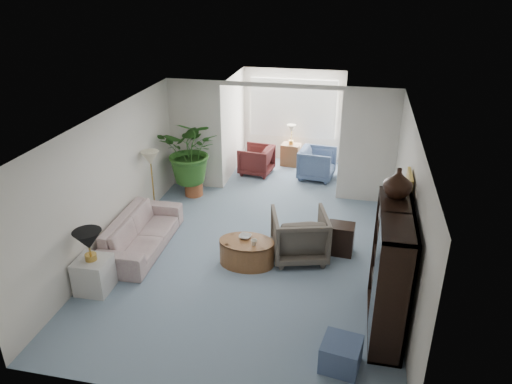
% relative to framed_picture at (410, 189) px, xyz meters
% --- Properties ---
extents(floor, '(6.00, 6.00, 0.00)m').
position_rel_framed_picture_xyz_m(floor, '(-2.46, 0.10, -1.70)').
color(floor, '#879CB3').
rests_on(floor, ground).
extents(sunroom_floor, '(2.60, 2.60, 0.00)m').
position_rel_framed_picture_xyz_m(sunroom_floor, '(-2.46, 4.20, -1.70)').
color(sunroom_floor, '#879CB3').
rests_on(sunroom_floor, ground).
extents(back_pier_left, '(1.20, 0.12, 2.50)m').
position_rel_framed_picture_xyz_m(back_pier_left, '(-4.36, 3.10, -0.45)').
color(back_pier_left, silver).
rests_on(back_pier_left, ground).
extents(back_pier_right, '(1.20, 0.12, 2.50)m').
position_rel_framed_picture_xyz_m(back_pier_right, '(-0.56, 3.10, -0.45)').
color(back_pier_right, silver).
rests_on(back_pier_right, ground).
extents(back_header, '(2.60, 0.12, 0.10)m').
position_rel_framed_picture_xyz_m(back_header, '(-2.46, 3.10, 0.75)').
color(back_header, silver).
rests_on(back_header, back_pier_left).
extents(window_pane, '(2.20, 0.02, 1.50)m').
position_rel_framed_picture_xyz_m(window_pane, '(-2.46, 5.28, -0.30)').
color(window_pane, white).
extents(window_blinds, '(2.20, 0.02, 1.50)m').
position_rel_framed_picture_xyz_m(window_blinds, '(-2.46, 5.25, -0.30)').
color(window_blinds, white).
extents(framed_picture, '(0.04, 0.50, 0.40)m').
position_rel_framed_picture_xyz_m(framed_picture, '(0.00, 0.00, 0.00)').
color(framed_picture, beige).
extents(sofa, '(0.90, 2.18, 0.63)m').
position_rel_framed_picture_xyz_m(sofa, '(-4.47, 0.22, -1.38)').
color(sofa, beige).
rests_on(sofa, ground).
extents(end_table, '(0.52, 0.52, 0.56)m').
position_rel_framed_picture_xyz_m(end_table, '(-4.67, -1.13, -1.42)').
color(end_table, silver).
rests_on(end_table, ground).
extents(table_lamp, '(0.44, 0.44, 0.30)m').
position_rel_framed_picture_xyz_m(table_lamp, '(-4.67, -1.13, -0.79)').
color(table_lamp, black).
rests_on(table_lamp, end_table).
extents(floor_lamp, '(0.36, 0.36, 0.28)m').
position_rel_framed_picture_xyz_m(floor_lamp, '(-4.77, 1.51, -0.45)').
color(floor_lamp, beige).
rests_on(floor_lamp, ground).
extents(coffee_table, '(1.05, 1.05, 0.45)m').
position_rel_framed_picture_xyz_m(coffee_table, '(-2.49, 0.10, -1.47)').
color(coffee_table, brown).
rests_on(coffee_table, ground).
extents(coffee_bowl, '(0.23, 0.23, 0.05)m').
position_rel_framed_picture_xyz_m(coffee_bowl, '(-2.54, 0.20, -1.22)').
color(coffee_bowl, beige).
rests_on(coffee_bowl, coffee_table).
extents(coffee_cup, '(0.12, 0.12, 0.10)m').
position_rel_framed_picture_xyz_m(coffee_cup, '(-2.34, 0.00, -1.20)').
color(coffee_cup, beige).
rests_on(coffee_cup, coffee_table).
extents(wingback_chair, '(1.15, 1.16, 0.86)m').
position_rel_framed_picture_xyz_m(wingback_chair, '(-1.65, 0.52, -1.27)').
color(wingback_chair, '#5E554A').
rests_on(wingback_chair, ground).
extents(side_table_dark, '(0.49, 0.40, 0.56)m').
position_rel_framed_picture_xyz_m(side_table_dark, '(-0.95, 0.82, -1.42)').
color(side_table_dark, black).
rests_on(side_table_dark, ground).
extents(entertainment_cabinet, '(0.43, 1.63, 1.81)m').
position_rel_framed_picture_xyz_m(entertainment_cabinet, '(-0.23, -1.05, -0.80)').
color(entertainment_cabinet, black).
rests_on(entertainment_cabinet, ground).
extents(cabinet_urn, '(0.39, 0.39, 0.41)m').
position_rel_framed_picture_xyz_m(cabinet_urn, '(-0.23, -0.55, 0.31)').
color(cabinet_urn, black).
rests_on(cabinet_urn, entertainment_cabinet).
extents(ottoman, '(0.55, 0.55, 0.38)m').
position_rel_framed_picture_xyz_m(ottoman, '(-0.79, -1.97, -1.51)').
color(ottoman, slate).
rests_on(ottoman, ground).
extents(plant_pot, '(0.40, 0.40, 0.32)m').
position_rel_framed_picture_xyz_m(plant_pot, '(-4.30, 2.60, -1.54)').
color(plant_pot, '#9B502D').
rests_on(plant_pot, ground).
extents(house_plant, '(1.32, 1.15, 1.47)m').
position_rel_framed_picture_xyz_m(house_plant, '(-4.30, 2.60, -0.64)').
color(house_plant, '#2D6020').
rests_on(house_plant, plant_pot).
extents(sunroom_chair_blue, '(0.92, 0.90, 0.75)m').
position_rel_framed_picture_xyz_m(sunroom_chair_blue, '(-1.69, 4.15, -1.32)').
color(sunroom_chair_blue, slate).
rests_on(sunroom_chair_blue, ground).
extents(sunroom_chair_maroon, '(0.86, 0.84, 0.70)m').
position_rel_framed_picture_xyz_m(sunroom_chair_maroon, '(-3.19, 4.15, -1.35)').
color(sunroom_chair_maroon, '#59221E').
rests_on(sunroom_chair_maroon, ground).
extents(sunroom_table, '(0.50, 0.42, 0.57)m').
position_rel_framed_picture_xyz_m(sunroom_table, '(-2.44, 4.90, -1.42)').
color(sunroom_table, brown).
rests_on(sunroom_table, ground).
extents(shelf_clutter, '(0.30, 1.18, 1.06)m').
position_rel_framed_picture_xyz_m(shelf_clutter, '(-0.28, -1.14, -0.61)').
color(shelf_clutter, '#363431').
rests_on(shelf_clutter, entertainment_cabinet).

